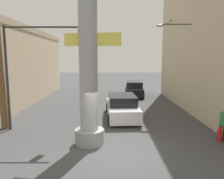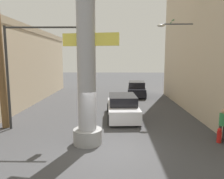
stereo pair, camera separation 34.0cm
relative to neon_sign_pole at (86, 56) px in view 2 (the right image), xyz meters
name	(u,v)px [view 2 (the right image)]	position (x,y,z in m)	size (l,w,h in m)	color
ground_plane	(113,104)	(1.08, 9.12, -4.10)	(88.17, 88.17, 0.00)	#424244
neon_sign_pole	(86,56)	(0.00, 0.00, 0.00)	(2.88, 1.36, 9.50)	#9E9EA3
street_lamp	(187,58)	(6.42, 6.10, -0.07)	(2.72, 0.28, 6.56)	#59595E
traffic_light_mast	(33,57)	(-3.21, 2.12, -0.05)	(4.88, 0.32, 5.76)	#333333
car_lead	(122,107)	(1.77, 4.61, -3.37)	(2.23, 4.88, 1.56)	black
car_far	(137,89)	(3.56, 13.41, -3.37)	(2.22, 4.79, 1.56)	black
palm_tree_near_right	(213,36)	(7.39, 4.15, 1.25)	(3.20, 3.17, 8.86)	brown
palm_tree_mid_right	(179,53)	(7.44, 11.74, 0.44)	(2.34, 2.38, 8.04)	brown
pedestrian_by_sign	(223,123)	(6.47, 0.37, -3.17)	(0.34, 0.34, 1.61)	#3F3833
fire_hydrant	(219,135)	(6.28, 0.22, -3.75)	(0.22, 0.22, 0.72)	red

